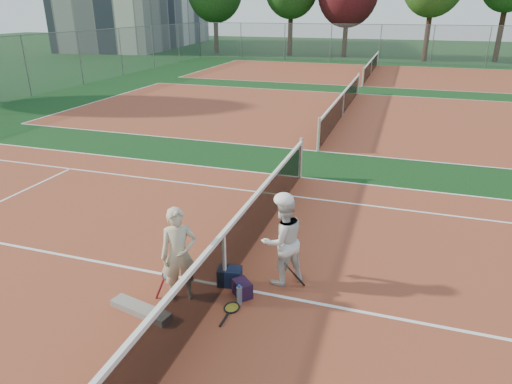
% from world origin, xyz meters
% --- Properties ---
extents(ground, '(130.00, 130.00, 0.00)m').
position_xyz_m(ground, '(0.00, 0.00, 0.00)').
color(ground, '#0D3312').
rests_on(ground, ground).
extents(court_main, '(23.77, 10.97, 0.01)m').
position_xyz_m(court_main, '(0.00, 0.00, 0.00)').
color(court_main, brown).
rests_on(court_main, ground).
extents(court_far_a, '(23.77, 10.97, 0.01)m').
position_xyz_m(court_far_a, '(0.00, 13.50, 0.00)').
color(court_far_a, brown).
rests_on(court_far_a, ground).
extents(court_far_b, '(23.77, 10.97, 0.01)m').
position_xyz_m(court_far_b, '(0.00, 27.00, 0.00)').
color(court_far_b, brown).
rests_on(court_far_b, ground).
extents(net_main, '(0.10, 10.98, 1.02)m').
position_xyz_m(net_main, '(0.00, 0.00, 0.51)').
color(net_main, black).
rests_on(net_main, ground).
extents(net_far_a, '(0.10, 10.98, 1.02)m').
position_xyz_m(net_far_a, '(0.00, 13.50, 0.51)').
color(net_far_a, black).
rests_on(net_far_a, ground).
extents(net_far_b, '(0.10, 10.98, 1.02)m').
position_xyz_m(net_far_b, '(0.00, 27.00, 0.51)').
color(net_far_b, black).
rests_on(net_far_b, ground).
extents(fence_back, '(32.00, 0.06, 3.00)m').
position_xyz_m(fence_back, '(0.00, 34.00, 1.50)').
color(fence_back, slate).
rests_on(fence_back, ground).
extents(player_a, '(0.67, 0.61, 1.54)m').
position_xyz_m(player_a, '(-0.54, -0.50, 0.77)').
color(player_a, '#C1B795').
rests_on(player_a, ground).
extents(player_b, '(0.94, 0.94, 1.54)m').
position_xyz_m(player_b, '(0.85, 0.45, 0.77)').
color(player_b, silver).
rests_on(player_b, ground).
extents(racket_red, '(0.40, 0.41, 0.54)m').
position_xyz_m(racket_red, '(-0.78, -0.48, 0.27)').
color(racket_red, maroon).
rests_on(racket_red, ground).
extents(racket_black_held, '(0.47, 0.46, 0.50)m').
position_xyz_m(racket_black_held, '(1.04, 0.23, 0.25)').
color(racket_black_held, black).
rests_on(racket_black_held, ground).
extents(racket_spare, '(0.27, 0.60, 0.03)m').
position_xyz_m(racket_spare, '(0.32, -0.53, 0.01)').
color(racket_spare, black).
rests_on(racket_spare, ground).
extents(sports_bag_navy, '(0.43, 0.33, 0.31)m').
position_xyz_m(sports_bag_navy, '(0.06, 0.07, 0.15)').
color(sports_bag_navy, black).
rests_on(sports_bag_navy, ground).
extents(sports_bag_purple, '(0.39, 0.39, 0.26)m').
position_xyz_m(sports_bag_purple, '(0.36, -0.16, 0.13)').
color(sports_bag_purple, black).
rests_on(sports_bag_purple, ground).
extents(net_cover_canvas, '(1.07, 0.45, 0.11)m').
position_xyz_m(net_cover_canvas, '(-0.95, -1.06, 0.05)').
color(net_cover_canvas, slate).
rests_on(net_cover_canvas, ground).
extents(water_bottle, '(0.09, 0.09, 0.30)m').
position_xyz_m(water_bottle, '(0.39, -0.37, 0.15)').
color(water_bottle, silver).
rests_on(water_bottle, ground).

